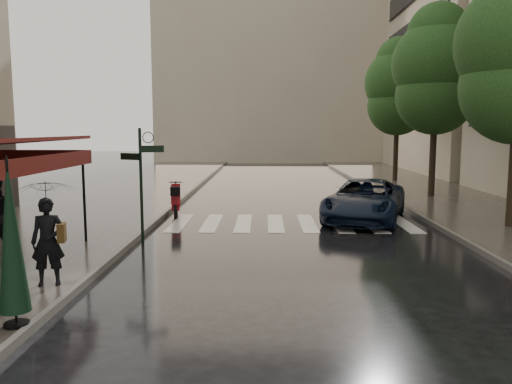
{
  "coord_description": "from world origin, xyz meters",
  "views": [
    {
      "loc": [
        2.09,
        -10.13,
        3.06
      ],
      "look_at": [
        1.86,
        3.08,
        1.4
      ],
      "focal_mm": 35.0,
      "sensor_mm": 36.0,
      "label": 1
    }
  ],
  "objects_px": {
    "scooter": "(176,201)",
    "pedestrian_with_umbrella": "(46,200)",
    "parasol_front": "(11,237)",
    "parked_car": "(365,200)"
  },
  "relations": [
    {
      "from": "parked_car",
      "to": "parasol_front",
      "type": "relative_size",
      "value": 1.98
    },
    {
      "from": "parked_car",
      "to": "parasol_front",
      "type": "bearing_deg",
      "value": -107.27
    },
    {
      "from": "pedestrian_with_umbrella",
      "to": "scooter",
      "type": "height_order",
      "value": "pedestrian_with_umbrella"
    },
    {
      "from": "scooter",
      "to": "parasol_front",
      "type": "distance_m",
      "value": 10.34
    },
    {
      "from": "pedestrian_with_umbrella",
      "to": "scooter",
      "type": "xyz_separation_m",
      "value": [
        0.93,
        8.28,
        -1.22
      ]
    },
    {
      "from": "parasol_front",
      "to": "parked_car",
      "type": "bearing_deg",
      "value": 53.3
    },
    {
      "from": "scooter",
      "to": "pedestrian_with_umbrella",
      "type": "bearing_deg",
      "value": -105.38
    },
    {
      "from": "scooter",
      "to": "parked_car",
      "type": "xyz_separation_m",
      "value": [
        6.54,
        -0.73,
        0.16
      ]
    },
    {
      "from": "pedestrian_with_umbrella",
      "to": "parasol_front",
      "type": "bearing_deg",
      "value": -93.83
    },
    {
      "from": "pedestrian_with_umbrella",
      "to": "parked_car",
      "type": "height_order",
      "value": "pedestrian_with_umbrella"
    }
  ]
}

